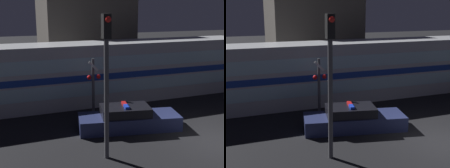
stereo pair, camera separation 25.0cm
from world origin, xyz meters
TOP-DOWN VIEW (x-y plane):
  - ground_plane at (0.00, 0.00)m, footprint 120.00×120.00m
  - train at (-2.92, 8.24)m, footprint 21.46×2.85m
  - police_car at (-3.19, 3.09)m, footprint 5.22×2.73m
  - crossing_signal_far at (-4.21, 5.45)m, footprint 0.76×0.34m
  - traffic_light_corner at (-5.29, 0.56)m, footprint 0.30×0.46m
  - building_left at (-1.50, 15.87)m, footprint 7.30×5.77m

SIDE VIEW (x-z plane):
  - ground_plane at x=0.00m, z-range 0.00..0.00m
  - police_car at x=-3.19m, z-range -0.16..1.13m
  - crossing_signal_far at x=-4.21m, z-range 0.20..3.43m
  - train at x=-2.92m, z-range 0.00..3.77m
  - traffic_light_corner at x=-5.29m, z-range 0.61..6.27m
  - building_left at x=-1.50m, z-range 0.00..8.72m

